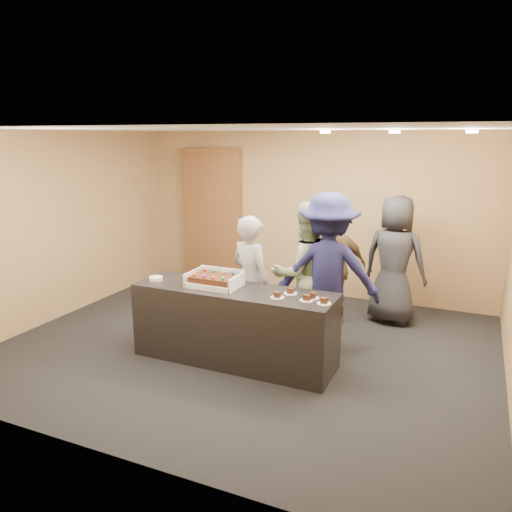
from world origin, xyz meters
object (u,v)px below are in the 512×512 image
at_px(person_sage_man, 305,274).
at_px(cake_box, 215,282).
at_px(person_server_grey, 251,283).
at_px(serving_counter, 234,325).
at_px(sheet_cake, 214,278).
at_px(storage_cabinet, 213,216).
at_px(plate_stack, 156,278).
at_px(person_navy_man, 328,273).
at_px(person_dark_suit, 395,260).
at_px(person_brown_extra, 334,268).

bearing_deg(person_sage_man, cake_box, 6.78).
bearing_deg(cake_box, person_server_grey, 57.88).
relative_size(serving_counter, sheet_cake, 4.66).
distance_m(serving_counter, storage_cabinet, 3.47).
height_order(cake_box, plate_stack, cake_box).
relative_size(person_navy_man, person_dark_suit, 1.08).
bearing_deg(person_dark_suit, plate_stack, 51.70).
relative_size(sheet_cake, person_sage_man, 0.28).
bearing_deg(cake_box, person_brown_extra, 59.52).
height_order(cake_box, sheet_cake, cake_box).
distance_m(serving_counter, person_dark_suit, 2.62).
bearing_deg(person_navy_man, person_dark_suit, -128.30).
relative_size(serving_counter, storage_cabinet, 0.99).
relative_size(storage_cabinet, person_sage_man, 1.32).
height_order(person_navy_man, person_dark_suit, person_navy_man).
distance_m(person_server_grey, person_dark_suit, 2.22).
distance_m(serving_counter, person_server_grey, 0.60).
xyz_separation_m(storage_cabinet, plate_stack, (0.80, -2.91, -0.29)).
relative_size(cake_box, sheet_cake, 1.18).
bearing_deg(cake_box, plate_stack, -173.63).
xyz_separation_m(cake_box, sheet_cake, (-0.00, -0.02, 0.05)).
relative_size(person_sage_man, person_brown_extra, 1.12).
bearing_deg(serving_counter, cake_box, 175.10).
distance_m(storage_cabinet, person_dark_suit, 3.43).
bearing_deg(serving_counter, person_sage_man, 56.75).
relative_size(sheet_cake, person_dark_suit, 0.28).
bearing_deg(person_navy_man, storage_cabinet, -50.19).
xyz_separation_m(storage_cabinet, person_sage_man, (2.41, -1.97, -0.29)).
bearing_deg(plate_stack, person_dark_suit, 40.50).
xyz_separation_m(storage_cabinet, person_brown_extra, (2.57, -1.15, -0.39)).
xyz_separation_m(plate_stack, person_brown_extra, (1.77, 1.77, -0.10)).
height_order(plate_stack, person_server_grey, person_server_grey).
height_order(sheet_cake, person_sage_man, person_sage_man).
relative_size(cake_box, plate_stack, 3.67).
relative_size(storage_cabinet, sheet_cake, 4.70).
height_order(plate_stack, person_navy_man, person_navy_man).
relative_size(person_sage_man, person_dark_suit, 1.00).
height_order(sheet_cake, plate_stack, sheet_cake).
xyz_separation_m(sheet_cake, person_brown_extra, (0.99, 1.70, -0.18)).
bearing_deg(serving_counter, person_dark_suit, 54.60).
xyz_separation_m(plate_stack, person_navy_man, (1.93, 0.87, 0.07)).
bearing_deg(sheet_cake, storage_cabinet, 119.00).
height_order(storage_cabinet, plate_stack, storage_cabinet).
bearing_deg(cake_box, person_navy_man, 34.17).
height_order(sheet_cake, person_dark_suit, person_dark_suit).
height_order(person_navy_man, person_brown_extra, person_navy_man).
relative_size(storage_cabinet, person_dark_suit, 1.32).
distance_m(person_sage_man, person_brown_extra, 0.85).
bearing_deg(person_brown_extra, person_dark_suit, 168.43).
xyz_separation_m(person_server_grey, person_sage_man, (0.56, 0.42, 0.07)).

